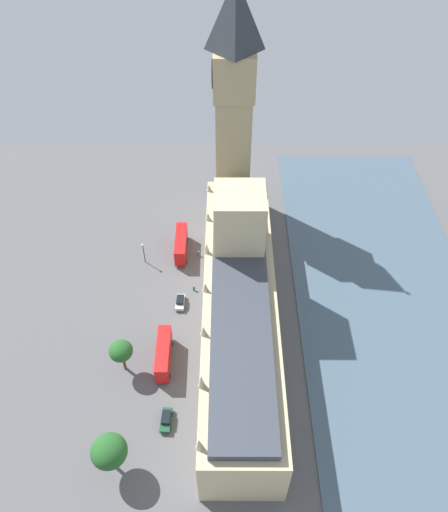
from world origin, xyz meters
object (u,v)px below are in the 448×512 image
object	(u,v)px
clock_tower	(234,105)
street_lamp_far_end	(143,249)
car_dark_green_kerbside	(166,419)
parliament_building	(239,298)
pedestrian_trailing	(199,253)
plane_tree_leading	(109,451)
pedestrian_opposite_hall	(194,288)
double_decker_bus_corner	(181,244)
car_silver_near_tower	(180,302)
double_decker_bus_by_river_gate	(164,354)
street_lamp_midblock	(109,453)
plane_tree_under_trees	(121,351)

from	to	relation	value
clock_tower	street_lamp_far_end	bearing A→B (deg)	44.78
clock_tower	car_dark_green_kerbside	bearing A→B (deg)	78.39
parliament_building	pedestrian_trailing	world-z (taller)	parliament_building
plane_tree_leading	pedestrian_opposite_hall	bearing A→B (deg)	-106.46
double_decker_bus_corner	street_lamp_far_end	distance (m)	9.04
car_dark_green_kerbside	pedestrian_opposite_hall	xyz separation A→B (m)	(-3.47, -30.48, -0.21)
car_silver_near_tower	pedestrian_trailing	size ratio (longest dim) A/B	2.78
car_silver_near_tower	double_decker_bus_by_river_gate	bearing A→B (deg)	83.42
double_decker_bus_by_river_gate	car_silver_near_tower	bearing A→B (deg)	-99.56
car_dark_green_kerbside	plane_tree_leading	world-z (taller)	plane_tree_leading
double_decker_bus_by_river_gate	plane_tree_leading	distance (m)	21.67
parliament_building	street_lamp_midblock	xyz separation A→B (m)	(21.48, 29.13, -3.68)
pedestrian_trailing	parliament_building	bearing A→B (deg)	-132.16
street_lamp_far_end	plane_tree_under_trees	bearing A→B (deg)	88.76
plane_tree_under_trees	plane_tree_leading	bearing A→B (deg)	92.97
plane_tree_leading	street_lamp_midblock	world-z (taller)	plane_tree_leading
car_silver_near_tower	street_lamp_midblock	xyz separation A→B (m)	(9.12, 33.97, 3.50)
parliament_building	car_silver_near_tower	world-z (taller)	parliament_building
parliament_building	double_decker_bus_corner	distance (m)	25.04
double_decker_bus_by_river_gate	clock_tower	bearing A→B (deg)	-106.93
plane_tree_under_trees	plane_tree_leading	world-z (taller)	plane_tree_leading
car_silver_near_tower	plane_tree_under_trees	size ratio (longest dim) A/B	0.52
car_dark_green_kerbside	plane_tree_leading	size ratio (longest dim) A/B	0.51
clock_tower	plane_tree_under_trees	bearing A→B (deg)	66.56
double_decker_bus_corner	pedestrian_trailing	bearing A→B (deg)	163.66
street_lamp_midblock	plane_tree_leading	bearing A→B (deg)	134.79
clock_tower	pedestrian_trailing	world-z (taller)	clock_tower
parliament_building	double_decker_bus_corner	xyz separation A→B (m)	(13.08, -20.64, -5.44)
car_dark_green_kerbside	street_lamp_far_end	bearing A→B (deg)	-75.12
parliament_building	car_dark_green_kerbside	distance (m)	26.35
car_silver_near_tower	street_lamp_midblock	world-z (taller)	street_lamp_midblock
pedestrian_opposite_hall	plane_tree_leading	world-z (taller)	plane_tree_leading
double_decker_bus_corner	pedestrian_opposite_hall	world-z (taller)	double_decker_bus_corner
double_decker_bus_corner	double_decker_bus_by_river_gate	xyz separation A→B (m)	(1.46, 29.90, 0.00)
parliament_building	street_lamp_far_end	distance (m)	27.80
parliament_building	double_decker_bus_by_river_gate	world-z (taller)	parliament_building
car_silver_near_tower	pedestrian_trailing	distance (m)	15.04
car_silver_near_tower	pedestrian_opposite_hall	world-z (taller)	car_silver_near_tower
clock_tower	pedestrian_trailing	distance (m)	34.39
double_decker_bus_by_river_gate	street_lamp_midblock	world-z (taller)	street_lamp_midblock
plane_tree_under_trees	street_lamp_midblock	world-z (taller)	plane_tree_under_trees
double_decker_bus_by_river_gate	parliament_building	bearing A→B (deg)	-148.26
clock_tower	pedestrian_opposite_hall	xyz separation A→B (m)	(8.72, 28.82, -28.10)
parliament_building	double_decker_bus_corner	world-z (taller)	parliament_building
parliament_building	clock_tower	size ratio (longest dim) A/B	1.19
car_dark_green_kerbside	pedestrian_trailing	bearing A→B (deg)	-92.81
clock_tower	street_lamp_far_end	distance (m)	37.89
double_decker_bus_corner	plane_tree_under_trees	bearing A→B (deg)	73.57
pedestrian_opposite_hall	street_lamp_midblock	bearing A→B (deg)	0.60
car_dark_green_kerbside	street_lamp_midblock	distance (m)	11.72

